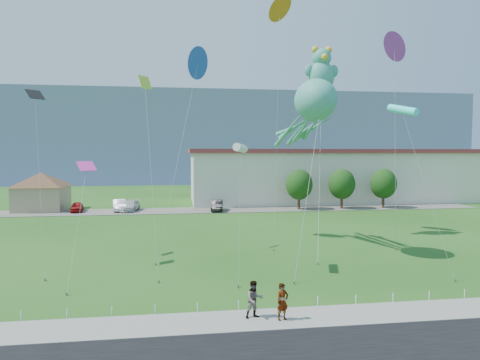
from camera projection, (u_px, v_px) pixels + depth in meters
name	position (u px, v px, depth m)	size (l,w,h in m)	color
ground	(292.00, 298.00, 22.52)	(160.00, 160.00, 0.00)	#1E4D15
sidewalk	(307.00, 317.00, 19.80)	(80.00, 2.50, 0.10)	gray
parking_strip	(224.00, 210.00, 57.11)	(70.00, 6.00, 0.06)	#59544C
hill_ridge	(198.00, 138.00, 140.32)	(160.00, 50.00, 25.00)	slate
pavilion	(42.00, 188.00, 56.57)	(9.20, 9.20, 5.00)	tan
warehouse	(378.00, 174.00, 69.33)	(61.00, 15.00, 8.20)	beige
rope_fence	(298.00, 302.00, 21.22)	(26.05, 0.05, 0.50)	white
tree_near	(299.00, 185.00, 57.29)	(3.60, 3.60, 5.47)	#3F2B19
tree_mid	(342.00, 184.00, 58.11)	(3.60, 3.60, 5.47)	#3F2B19
tree_far	(383.00, 184.00, 58.94)	(3.60, 3.60, 5.47)	#3F2B19
pedestrian_left	(283.00, 302.00, 19.35)	(0.61, 0.40, 1.68)	gray
pedestrian_right	(254.00, 299.00, 19.59)	(0.83, 0.65, 1.72)	gray
parked_car_red	(77.00, 207.00, 55.06)	(1.46, 3.63, 1.24)	#AB1715
parked_car_silver	(119.00, 205.00, 56.05)	(1.57, 4.49, 1.48)	silver
parked_car_white	(130.00, 206.00, 55.84)	(1.85, 4.56, 1.32)	silver
parked_car_black	(217.00, 205.00, 56.01)	(1.47, 4.22, 1.39)	black
octopus_kite	(310.00, 112.00, 32.25)	(4.81, 13.44, 13.00)	teal
teddy_bear_kite	(322.00, 73.00, 38.49)	(5.04, 10.88, 17.22)	teal
small_kite_pink	(85.00, 176.00, 28.27)	(1.29, 7.08, 7.20)	#DE31A2
small_kite_orange	(280.00, 14.00, 39.55)	(3.08, 8.23, 21.77)	orange
small_kite_black	(36.00, 113.00, 29.97)	(2.86, 6.79, 12.27)	black
small_kite_blue	(197.00, 67.00, 36.89)	(4.24, 9.30, 16.11)	blue
small_kite_cyan	(403.00, 111.00, 27.58)	(2.16, 4.34, 10.88)	#38FDFC
small_kite_white	(240.00, 149.00, 26.99)	(0.87, 4.39, 8.41)	white
small_kite_yellow	(146.00, 103.00, 31.87)	(2.02, 9.49, 13.51)	#B9E235
small_kite_purple	(395.00, 51.00, 38.47)	(3.57, 6.68, 17.92)	#C036D8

